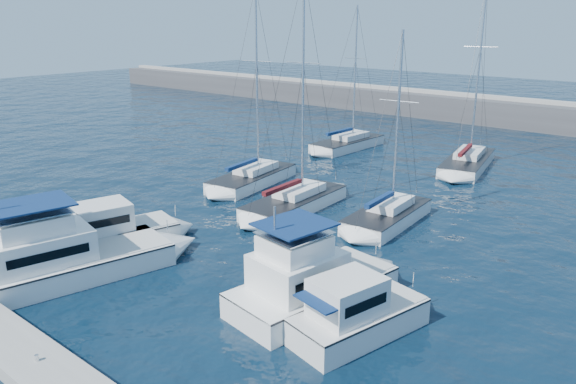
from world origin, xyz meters
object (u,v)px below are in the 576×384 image
Objects in this scene: motor_yacht_stbd_inner at (307,283)px; sailboat_mid_c at (387,216)px; sailboat_mid_a at (253,178)px; sailboat_mid_b at (295,202)px; sailboat_back_a at (348,143)px; motor_yacht_stbd_outer at (355,316)px; motor_yacht_port_outer at (112,233)px; sailboat_back_b at (468,162)px; motor_yacht_port_inner at (58,259)px.

sailboat_mid_c reaches higher than motor_yacht_stbd_inner.
sailboat_mid_a is (-15.64, 12.87, -0.61)m from motor_yacht_stbd_inner.
sailboat_mid_b is 1.12× the size of sailboat_back_a.
motor_yacht_stbd_outer is 16.54m from sailboat_mid_b.
motor_yacht_stbd_inner is at bearing 178.89° from motor_yacht_stbd_outer.
sailboat_mid_a is at bearing 155.43° from sailboat_mid_b.
sailboat_back_a is (-20.20, 29.26, -0.43)m from motor_yacht_stbd_outer.
sailboat_mid_c reaches higher than motor_yacht_port_outer.
sailboat_back_b reaches higher than motor_yacht_port_outer.
sailboat_mid_c is at bearing -12.59° from sailboat_mid_a.
sailboat_mid_c is at bearing 77.20° from motor_yacht_port_inner.
motor_yacht_stbd_outer is at bearing 19.24° from motor_yacht_port_outer.
sailboat_mid_c is at bearing 69.21° from motor_yacht_port_outer.
motor_yacht_port_inner is at bearing -100.86° from sailboat_mid_b.
motor_yacht_port_outer is at bearing -130.53° from sailboat_mid_c.
motor_yacht_stbd_outer is at bearing -69.57° from sailboat_mid_c.
sailboat_back_b is at bearing 107.47° from motor_yacht_stbd_inner.
sailboat_mid_b is 19.15m from sailboat_back_b.
motor_yacht_port_outer is 4.36m from motor_yacht_port_inner.
sailboat_mid_c is 0.74× the size of sailboat_back_b.
motor_yacht_port_inner is at bearing -78.08° from sailboat_back_a.
motor_yacht_stbd_inner is at bearing -56.57° from sailboat_back_a.
sailboat_back_a reaches higher than motor_yacht_stbd_inner.
sailboat_mid_b is 6.59m from sailboat_mid_c.
sailboat_back_b reaches higher than motor_yacht_stbd_outer.
motor_yacht_stbd_inner is 0.60× the size of sailboat_back_a.
motor_yacht_port_inner is 12.82m from motor_yacht_stbd_inner.
motor_yacht_stbd_inner is at bearing -92.90° from sailboat_back_b.
sailboat_back_a is (-1.42, 15.62, -0.01)m from sailboat_mid_a.
sailboat_mid_a is 1.23× the size of sailboat_mid_c.
motor_yacht_stbd_outer is 30.63m from sailboat_back_b.
sailboat_mid_c is (8.61, 17.90, -0.63)m from motor_yacht_port_inner.
motor_yacht_port_inner is 0.86× the size of sailboat_mid_c.
sailboat_back_a reaches higher than motor_yacht_port_inner.
sailboat_mid_c is (10.07, 13.81, -0.44)m from motor_yacht_port_outer.
sailboat_back_b is (8.31, 30.75, -0.42)m from motor_yacht_port_outer.
sailboat_back_a reaches higher than motor_yacht_stbd_outer.
sailboat_mid_a is 15.68m from sailboat_back_a.
sailboat_back_b is (-1.77, 16.94, 0.02)m from sailboat_mid_c.
sailboat_mid_c is 17.04m from sailboat_back_b.
sailboat_back_b is (12.54, 0.40, 0.01)m from sailboat_back_a.
sailboat_mid_b is 0.95× the size of sailboat_back_b.
motor_yacht_port_outer is at bearing -87.66° from sailboat_mid_a.
sailboat_mid_b is at bearing 150.59° from motor_yacht_stbd_outer.
sailboat_mid_b is (6.51, -2.56, 0.00)m from sailboat_mid_a.
motor_yacht_stbd_outer is at bearing -87.32° from sailboat_back_b.
motor_yacht_stbd_inner reaches higher than motor_yacht_stbd_outer.
sailboat_back_a is at bearing 170.04° from sailboat_back_b.
sailboat_back_b reaches higher than sailboat_mid_a.
motor_yacht_port_inner is 0.70× the size of sailboat_mid_a.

